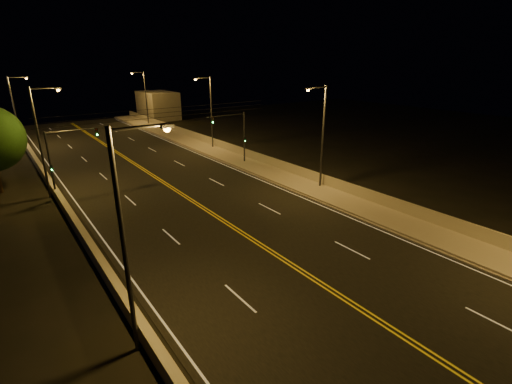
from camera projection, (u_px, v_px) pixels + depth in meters
road at (221, 219)px, 29.57m from camera, size 18.00×120.00×0.02m
sidewalk at (318, 191)px, 35.48m from camera, size 3.60×120.00×0.30m
curb at (304, 196)px, 34.48m from camera, size 0.14×120.00×0.15m
parapet_wall at (331, 181)px, 36.17m from camera, size 0.30×120.00×1.00m
jersey_barrier at (91, 249)px, 24.03m from camera, size 0.45×120.00×0.94m
distant_building_right at (158, 105)px, 78.53m from camera, size 6.00×10.00×5.58m
parapet_rail at (331, 176)px, 35.99m from camera, size 0.06×120.00×0.06m
lane_markings at (222, 220)px, 29.51m from camera, size 17.32×116.00×0.00m
streetlight_1 at (321, 132)px, 34.61m from camera, size 2.55×0.28×9.86m
streetlight_2 at (210, 109)px, 50.81m from camera, size 2.55×0.28×9.86m
streetlight_3 at (144, 95)px, 69.97m from camera, size 2.55×0.28×9.86m
streetlight_4 at (129, 232)px, 14.62m from camera, size 2.55×0.28×9.86m
streetlight_5 at (42, 136)px, 32.66m from camera, size 2.55×0.28×9.86m
streetlight_6 at (16, 108)px, 51.48m from camera, size 2.55×0.28×9.86m
traffic_signal_right at (237, 132)px, 43.55m from camera, size 5.11×0.31×6.25m
traffic_signal_left at (61, 155)px, 33.16m from camera, size 5.11×0.31×6.25m
overhead_wires at (166, 113)px, 34.30m from camera, size 22.00×0.03×0.83m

